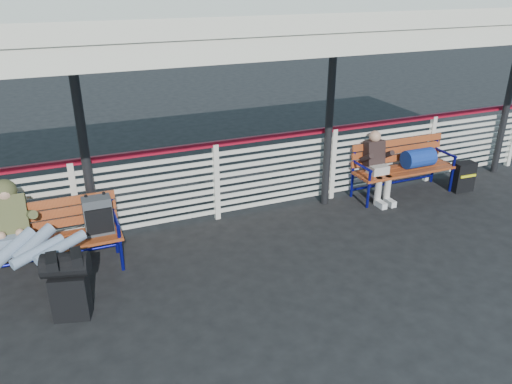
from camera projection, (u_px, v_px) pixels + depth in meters
name	position (u px, v px, depth m)	size (l,w,h in m)	color
ground	(268.00, 283.00, 6.09)	(60.00, 60.00, 0.00)	black
fence	(216.00, 179.00, 7.43)	(12.08, 0.08, 1.24)	silver
canopy	(239.00, 14.00, 5.60)	(12.60, 3.60, 3.16)	silver
luggage_stack	(69.00, 283.00, 5.31)	(0.53, 0.39, 0.79)	black
bench_left	(63.00, 227.00, 6.12)	(1.80, 0.56, 0.95)	#A3491F
bench_right	(409.00, 160.00, 8.37)	(1.80, 0.56, 0.92)	#A3491F
traveler_man	(29.00, 239.00, 5.67)	(0.94, 1.64, 0.77)	#90A3C2
companion_person	(377.00, 166.00, 8.11)	(0.32, 0.66, 1.15)	#B8B1A7
suitcase_side	(463.00, 177.00, 8.57)	(0.38, 0.25, 0.52)	black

